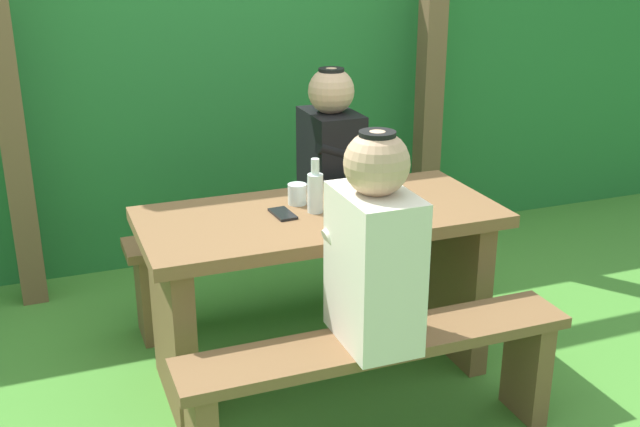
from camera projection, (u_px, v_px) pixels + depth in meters
name	position (u px, v px, depth m)	size (l,w,h in m)	color
ground_plane	(320.00, 371.00, 3.25)	(12.00, 12.00, 0.00)	#478831
hedge_backdrop	(208.00, 90.00, 4.60)	(6.40, 1.02, 1.69)	#256F30
pergola_post_left	(7.00, 95.00, 3.53)	(0.12, 0.12, 2.08)	brown
pergola_post_right	(431.00, 66.00, 4.26)	(0.12, 0.12, 2.08)	brown
picnic_table	(320.00, 265.00, 3.08)	(1.40, 0.64, 0.72)	brown
bench_near	(378.00, 370.00, 2.65)	(1.40, 0.24, 0.45)	brown
bench_far	(278.00, 252.00, 3.63)	(1.40, 0.24, 0.45)	brown
person_white_shirt	(374.00, 247.00, 2.49)	(0.25, 0.35, 0.72)	silver
person_black_coat	(331.00, 152.00, 3.56)	(0.25, 0.35, 0.72)	black
drinking_glass	(297.00, 194.00, 3.07)	(0.08, 0.08, 0.08)	silver
bottle_left	(382.00, 186.00, 3.03)	(0.06, 0.06, 0.23)	silver
bottle_right	(315.00, 190.00, 2.97)	(0.06, 0.06, 0.21)	silver
cell_phone	(283.00, 214.00, 2.96)	(0.07, 0.14, 0.01)	black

